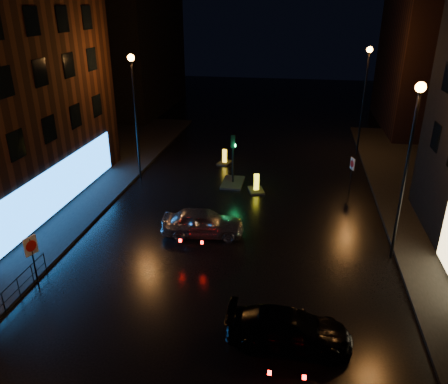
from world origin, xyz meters
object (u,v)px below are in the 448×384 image
at_px(bollard_near, 256,187).
at_px(road_sign_right, 352,167).
at_px(bollard_far, 225,160).
at_px(silver_hatchback, 203,222).
at_px(road_sign_left, 32,250).
at_px(dark_sedan, 289,329).
at_px(traffic_signal, 233,177).

height_order(bollard_near, road_sign_right, road_sign_right).
bearing_deg(road_sign_right, bollard_far, -42.38).
relative_size(silver_hatchback, road_sign_left, 1.71).
distance_m(dark_sedan, bollard_far, 19.46).
bearing_deg(bollard_far, traffic_signal, -58.28).
distance_m(traffic_signal, road_sign_right, 7.81).
height_order(silver_hatchback, bollard_far, silver_hatchback).
height_order(dark_sedan, road_sign_right, road_sign_right).
bearing_deg(dark_sedan, bollard_near, 10.76).
height_order(dark_sedan, road_sign_left, road_sign_left).
relative_size(silver_hatchback, bollard_near, 2.77).
xyz_separation_m(silver_hatchback, road_sign_right, (8.16, 7.26, 1.01)).
height_order(road_sign_left, road_sign_right, road_sign_left).
bearing_deg(road_sign_right, bollard_near, -9.45).
distance_m(silver_hatchback, road_sign_right, 10.97).
bearing_deg(road_sign_right, traffic_signal, -19.07).
relative_size(traffic_signal, bollard_near, 2.22).
distance_m(traffic_signal, road_sign_left, 14.77).
distance_m(dark_sedan, bollard_near, 13.96).
distance_m(traffic_signal, silver_hatchback, 7.40).
bearing_deg(bollard_near, road_sign_left, -140.48).
distance_m(bollard_near, bollard_far, 5.75).
relative_size(traffic_signal, road_sign_right, 1.48).
relative_size(bollard_near, road_sign_right, 0.67).
bearing_deg(road_sign_left, bollard_near, 76.93).
xyz_separation_m(traffic_signal, dark_sedan, (4.31, -14.75, 0.15)).
bearing_deg(road_sign_left, road_sign_right, 63.52).
xyz_separation_m(traffic_signal, road_sign_right, (7.71, -0.12, 1.24)).
xyz_separation_m(dark_sedan, bollard_near, (-2.60, 13.71, -0.39)).
relative_size(traffic_signal, bollard_far, 2.39).
distance_m(silver_hatchback, dark_sedan, 8.78).
relative_size(dark_sedan, bollard_near, 2.88).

